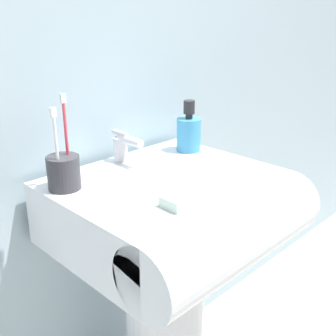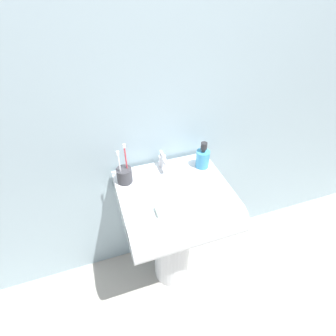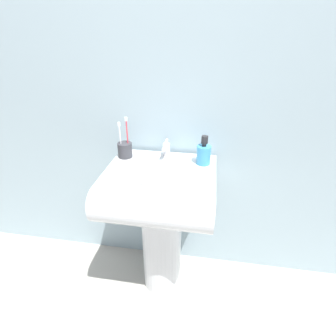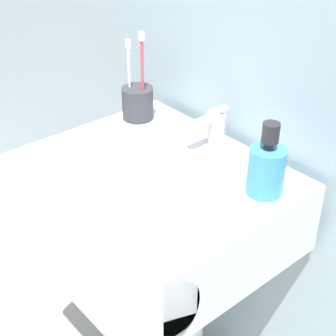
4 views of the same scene
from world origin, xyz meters
name	(u,v)px [view 3 (image 3 of 4)]	position (x,y,z in m)	size (l,w,h in m)	color
ground_plane	(162,281)	(0.00, 0.00, 0.00)	(6.00, 6.00, 0.00)	#ADA89E
wall_back	(169,72)	(0.00, 0.25, 1.20)	(5.00, 0.05, 2.40)	#9EB7C1
sink_pedestal	(162,243)	(0.00, 0.00, 0.31)	(0.22, 0.22, 0.63)	white
sink_basin	(159,190)	(0.00, -0.06, 0.71)	(0.53, 0.49, 0.16)	white
faucet	(166,148)	(0.00, 0.15, 0.83)	(0.04, 0.11, 0.08)	silver
toothbrush_cup	(125,149)	(-0.21, 0.11, 0.83)	(0.08, 0.08, 0.22)	#38383D
soap_bottle	(204,154)	(0.20, 0.10, 0.84)	(0.07, 0.07, 0.15)	#3F99CC
bar_soap	(135,181)	(-0.09, -0.14, 0.80)	(0.08, 0.05, 0.02)	silver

